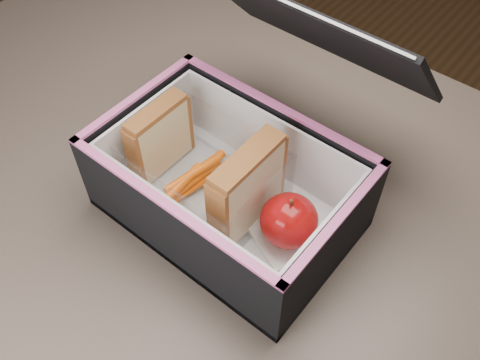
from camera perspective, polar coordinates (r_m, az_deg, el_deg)
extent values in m
cube|color=brown|center=(0.71, -1.76, -2.19)|extent=(1.20, 0.80, 0.03)
cube|color=#382D26|center=(1.42, -9.36, 8.70)|extent=(0.05, 0.05, 0.72)
cube|color=black|center=(0.64, 8.22, 15.42)|extent=(0.29, 0.13, 0.14)
cube|color=#CEBC86|center=(0.68, -8.95, 4.59)|extent=(0.01, 0.08, 0.09)
cube|color=#AF5767|center=(0.68, -8.48, 4.11)|extent=(0.01, 0.08, 0.08)
cube|color=#CEBC86|center=(0.67, -8.07, 4.04)|extent=(0.01, 0.08, 0.09)
cube|color=brown|center=(0.64, -9.00, 7.22)|extent=(0.02, 0.09, 0.01)
cube|color=#CEBC86|center=(0.61, 0.16, -0.73)|extent=(0.01, 0.10, 0.11)
cube|color=#AF5767|center=(0.61, 0.78, -1.37)|extent=(0.01, 0.10, 0.10)
cube|color=#CEBC86|center=(0.60, 1.43, -1.53)|extent=(0.01, 0.10, 0.11)
cube|color=brown|center=(0.56, 0.85, 2.37)|extent=(0.03, 0.10, 0.01)
cylinder|color=#DF3E05|center=(0.67, -5.82, -1.29)|extent=(0.03, 0.08, 0.01)
cylinder|color=#DF3E05|center=(0.67, -4.99, 0.00)|extent=(0.02, 0.08, 0.01)
cylinder|color=#DF3E05|center=(0.65, -6.64, -0.79)|extent=(0.02, 0.08, 0.01)
cylinder|color=#DF3E05|center=(0.69, -4.16, 0.83)|extent=(0.01, 0.08, 0.01)
cylinder|color=#DF3E05|center=(0.68, -4.51, 1.11)|extent=(0.02, 0.08, 0.01)
cylinder|color=#DF3E05|center=(0.66, -5.01, 0.70)|extent=(0.03, 0.08, 0.01)
cylinder|color=#DF3E05|center=(0.68, -4.90, 0.17)|extent=(0.02, 0.08, 0.01)
cube|color=white|center=(0.64, 5.18, -5.78)|extent=(0.10, 0.10, 0.01)
ellipsoid|color=#880800|center=(0.61, 5.25, -4.34)|extent=(0.09, 0.09, 0.06)
cylinder|color=#482B19|center=(0.58, 5.49, -2.37)|extent=(0.01, 0.01, 0.01)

